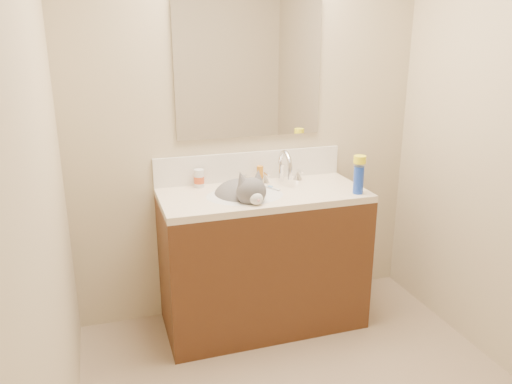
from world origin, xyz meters
TOP-DOWN VIEW (x-y plane):
  - room_shell at (0.00, 0.00)m, footprint 2.24×2.54m
  - vanity_cabinet at (0.00, 0.97)m, footprint 1.20×0.55m
  - counter_slab at (0.00, 0.97)m, footprint 1.20×0.55m
  - basin at (-0.12, 0.94)m, footprint 0.45×0.36m
  - faucet at (0.18, 1.11)m, footprint 0.28×0.20m
  - cat at (-0.13, 0.96)m, footprint 0.39×0.46m
  - backsplash at (0.00, 1.24)m, footprint 1.20×0.02m
  - mirror at (0.00, 1.24)m, footprint 0.90×0.02m
  - pill_bottle at (-0.34, 1.18)m, footprint 0.07×0.07m
  - pill_label at (-0.34, 1.18)m, footprint 0.07×0.07m
  - silver_jar at (-0.07, 1.16)m, footprint 0.06×0.06m
  - amber_bottle at (0.05, 1.18)m, footprint 0.05×0.05m
  - toothbrush at (0.06, 1.02)m, footprint 0.08×0.14m
  - toothbrush_head at (0.06, 1.02)m, footprint 0.03×0.03m
  - spray_can at (0.51, 0.78)m, footprint 0.08×0.08m
  - spray_cap at (0.51, 0.78)m, footprint 0.09×0.09m

SIDE VIEW (x-z plane):
  - vanity_cabinet at x=0.00m, z-range 0.00..0.82m
  - basin at x=-0.12m, z-range 0.72..0.86m
  - cat at x=-0.13m, z-range 0.67..1.01m
  - counter_slab at x=0.00m, z-range 0.82..0.86m
  - toothbrush at x=0.06m, z-range 0.86..0.87m
  - toothbrush_head at x=0.06m, z-range 0.86..0.88m
  - silver_jar at x=-0.07m, z-range 0.86..0.92m
  - pill_label at x=-0.34m, z-range 0.89..0.93m
  - amber_bottle at x=0.05m, z-range 0.86..0.96m
  - pill_bottle at x=-0.34m, z-range 0.86..0.97m
  - spray_can at x=0.51m, z-range 0.86..1.02m
  - faucet at x=0.18m, z-range 0.84..1.05m
  - backsplash at x=0.00m, z-range 0.86..1.04m
  - spray_cap at x=0.51m, z-range 1.04..1.08m
  - room_shell at x=0.00m, z-range 0.23..2.75m
  - mirror at x=0.00m, z-range 1.14..1.94m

